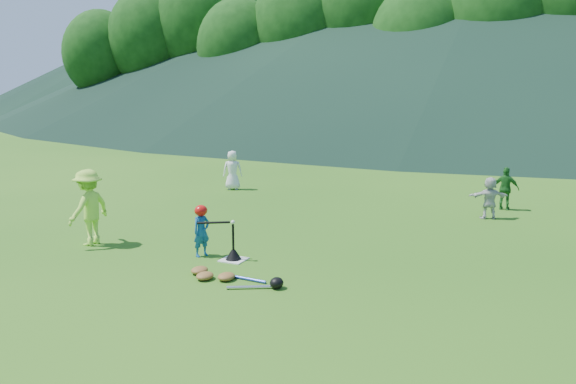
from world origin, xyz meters
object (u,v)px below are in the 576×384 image
(adult_coach, at_px, (89,207))
(fielder_a, at_px, (232,170))
(fielder_c, at_px, (506,189))
(home_plate, at_px, (234,260))
(equipment_pile, at_px, (226,277))
(batter_child, at_px, (201,231))
(batting_tee, at_px, (233,254))
(fielder_d, at_px, (489,198))

(adult_coach, xyz_separation_m, fielder_a, (-0.64, 7.01, -0.16))
(fielder_a, relative_size, fielder_c, 1.10)
(home_plate, height_order, equipment_pile, equipment_pile)
(batter_child, height_order, adult_coach, adult_coach)
(fielder_c, xyz_separation_m, equipment_pile, (-3.91, -8.05, -0.51))
(home_plate, distance_m, batting_tee, 0.12)
(fielder_a, height_order, fielder_d, fielder_a)
(batter_child, bearing_deg, fielder_a, 48.59)
(adult_coach, relative_size, equipment_pile, 0.88)
(batter_child, relative_size, fielder_c, 0.85)
(fielder_a, bearing_deg, batter_child, 86.99)
(batter_child, relative_size, fielder_a, 0.77)
(home_plate, height_order, batting_tee, batting_tee)
(home_plate, xyz_separation_m, batting_tee, (0.00, 0.00, 0.12))
(fielder_c, relative_size, batting_tee, 1.70)
(adult_coach, xyz_separation_m, equipment_pile, (3.71, -0.79, -0.72))
(home_plate, bearing_deg, adult_coach, -175.51)
(adult_coach, height_order, fielder_d, adult_coach)
(home_plate, bearing_deg, fielder_a, 119.94)
(home_plate, bearing_deg, fielder_c, 58.07)
(adult_coach, height_order, fielder_c, adult_coach)
(fielder_a, distance_m, equipment_pile, 8.95)
(home_plate, distance_m, fielder_c, 8.27)
(batter_child, relative_size, equipment_pile, 0.54)
(batter_child, xyz_separation_m, fielder_d, (4.76, 5.71, 0.04))
(adult_coach, relative_size, fielder_a, 1.25)
(adult_coach, bearing_deg, fielder_d, 129.87)
(equipment_pile, bearing_deg, fielder_d, 61.88)
(adult_coach, bearing_deg, batter_child, 96.32)
(fielder_d, relative_size, batting_tee, 1.55)
(fielder_a, height_order, equipment_pile, fielder_a)
(fielder_a, height_order, fielder_c, fielder_a)
(home_plate, relative_size, fielder_d, 0.43)
(adult_coach, distance_m, batting_tee, 3.33)
(batter_child, bearing_deg, home_plate, -66.32)
(fielder_a, relative_size, fielder_d, 1.20)
(batting_tee, bearing_deg, batter_child, -179.60)
(adult_coach, bearing_deg, fielder_c, 134.34)
(batting_tee, height_order, equipment_pile, batting_tee)
(fielder_a, bearing_deg, fielder_c, 153.40)
(batting_tee, bearing_deg, fielder_d, 54.52)
(home_plate, distance_m, adult_coach, 3.36)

